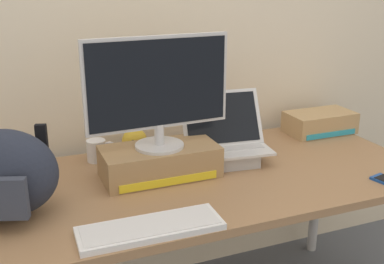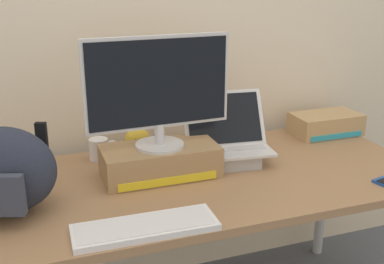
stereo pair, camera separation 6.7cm
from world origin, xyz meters
TOP-DOWN VIEW (x-y plane):
  - back_wall at (0.00, 0.50)m, footprint 7.00×0.10m
  - desk at (0.00, 0.00)m, footprint 1.81×0.80m
  - toner_box_yellow at (-0.11, 0.06)m, footprint 0.43×0.22m
  - desktop_monitor at (-0.11, 0.06)m, footprint 0.54×0.18m
  - open_laptop at (0.19, 0.10)m, footprint 0.36×0.27m
  - external_keyboard at (-0.26, -0.32)m, footprint 0.44×0.15m
  - messenger_backpack at (-0.65, -0.05)m, footprint 0.38×0.32m
  - coffee_mug at (-0.30, 0.30)m, footprint 0.12×0.08m
  - plush_toy at (-0.13, 0.33)m, footprint 0.11×0.11m
  - toner_box_cyan at (0.77, 0.26)m, footprint 0.32×0.18m

SIDE VIEW (x-z plane):
  - desk at x=0.00m, z-range 0.29..1.01m
  - external_keyboard at x=-0.26m, z-range 0.71..0.74m
  - coffee_mug at x=-0.30m, z-range 0.71..0.80m
  - toner_box_cyan at x=0.77m, z-range 0.71..0.81m
  - plush_toy at x=-0.13m, z-range 0.71..0.82m
  - toner_box_yellow at x=-0.11m, z-range 0.71..0.83m
  - open_laptop at x=0.19m, z-range 0.64..0.91m
  - messenger_backpack at x=-0.65m, z-range 0.71..1.00m
  - desktop_monitor at x=-0.11m, z-range 0.84..1.25m
  - back_wall at x=0.00m, z-range 0.00..2.60m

